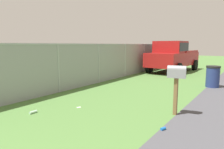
% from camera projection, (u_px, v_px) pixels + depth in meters
% --- Properties ---
extents(mailbox, '(0.29, 0.49, 1.32)m').
position_uv_depth(mailbox, '(177.00, 76.00, 5.41)').
color(mailbox, brown).
rests_on(mailbox, ground).
extents(pickup_truck, '(5.18, 2.49, 2.09)m').
position_uv_depth(pickup_truck, '(173.00, 56.00, 14.30)').
color(pickup_truck, maroon).
rests_on(pickup_truck, ground).
extents(trash_bin, '(0.58, 0.58, 0.94)m').
position_uv_depth(trash_bin, '(213.00, 76.00, 9.10)').
color(trash_bin, navy).
rests_on(trash_bin, ground).
extents(fence_section, '(15.27, 0.07, 1.90)m').
position_uv_depth(fence_section, '(99.00, 62.00, 10.09)').
color(fence_section, '#9EA3A8').
rests_on(fence_section, ground).
extents(litter_wrapper_near_hydrant, '(0.14, 0.12, 0.01)m').
position_uv_depth(litter_wrapper_near_hydrant, '(79.00, 107.00, 6.19)').
color(litter_wrapper_near_hydrant, silver).
rests_on(litter_wrapper_near_hydrant, ground).
extents(litter_can_midfield_b, '(0.14, 0.11, 0.07)m').
position_uv_depth(litter_can_midfield_b, '(163.00, 129.00, 4.54)').
color(litter_can_midfield_b, blue).
rests_on(litter_can_midfield_b, ground).
extents(litter_bottle_midfield_a, '(0.22, 0.07, 0.07)m').
position_uv_depth(litter_bottle_midfield_a, '(33.00, 112.00, 5.65)').
color(litter_bottle_midfield_a, '#B2D8BF').
rests_on(litter_bottle_midfield_a, ground).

